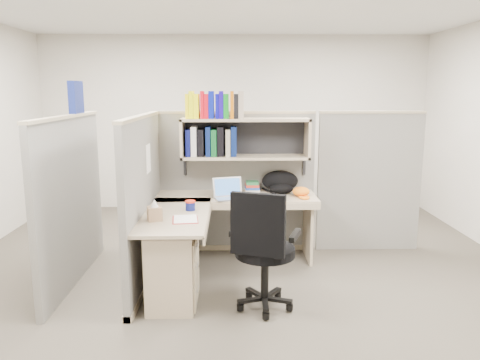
{
  "coord_description": "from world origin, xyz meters",
  "views": [
    {
      "loc": [
        -0.05,
        -4.41,
        1.85
      ],
      "look_at": [
        0.04,
        0.25,
        0.96
      ],
      "focal_mm": 35.0,
      "sensor_mm": 36.0,
      "label": 1
    }
  ],
  "objects_px": {
    "backpack": "(281,182)",
    "task_chair": "(263,269)",
    "laptop": "(230,189)",
    "desk": "(193,247)",
    "snack_canister": "(190,205)"
  },
  "relations": [
    {
      "from": "backpack",
      "to": "desk",
      "type": "bearing_deg",
      "value": -136.39
    },
    {
      "from": "desk",
      "to": "snack_canister",
      "type": "bearing_deg",
      "value": 99.52
    },
    {
      "from": "snack_canister",
      "to": "backpack",
      "type": "bearing_deg",
      "value": 39.86
    },
    {
      "from": "laptop",
      "to": "task_chair",
      "type": "distance_m",
      "value": 1.21
    },
    {
      "from": "laptop",
      "to": "desk",
      "type": "bearing_deg",
      "value": -131.98
    },
    {
      "from": "laptop",
      "to": "backpack",
      "type": "xyz_separation_m",
      "value": [
        0.56,
        0.32,
        0.01
      ]
    },
    {
      "from": "snack_canister",
      "to": "task_chair",
      "type": "distance_m",
      "value": 0.99
    },
    {
      "from": "desk",
      "to": "task_chair",
      "type": "height_order",
      "value": "task_chair"
    },
    {
      "from": "backpack",
      "to": "task_chair",
      "type": "bearing_deg",
      "value": -105.66
    },
    {
      "from": "backpack",
      "to": "task_chair",
      "type": "height_order",
      "value": "task_chair"
    },
    {
      "from": "desk",
      "to": "backpack",
      "type": "relative_size",
      "value": 4.28
    },
    {
      "from": "backpack",
      "to": "task_chair",
      "type": "distance_m",
      "value": 1.51
    },
    {
      "from": "backpack",
      "to": "snack_canister",
      "type": "xyz_separation_m",
      "value": [
        -0.94,
        -0.79,
        -0.07
      ]
    },
    {
      "from": "desk",
      "to": "laptop",
      "type": "xyz_separation_m",
      "value": [
        0.34,
        0.68,
        0.4
      ]
    },
    {
      "from": "desk",
      "to": "snack_canister",
      "type": "distance_m",
      "value": 0.41
    }
  ]
}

